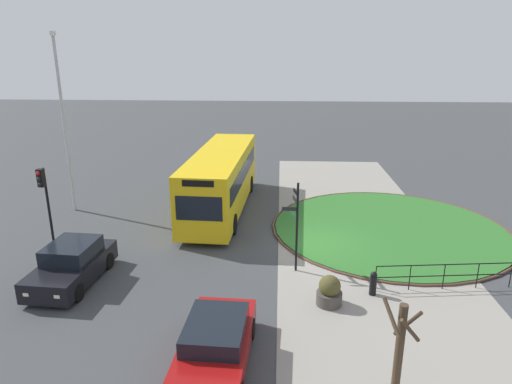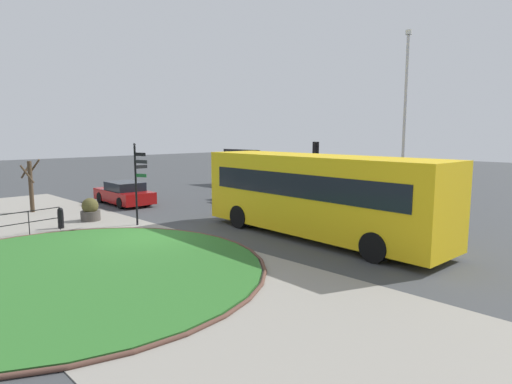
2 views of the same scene
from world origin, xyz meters
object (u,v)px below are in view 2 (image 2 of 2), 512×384
at_px(street_tree_bare, 31,184).
at_px(bollard_foreground, 61,218).
at_px(planter_near_signpost, 90,211).
at_px(car_near_lane, 124,194).
at_px(billboard_left, 241,162).
at_px(bus_yellow, 317,194).
at_px(car_far_lane, 252,190).
at_px(signpost_directional, 137,178).
at_px(traffic_light_near, 316,158).
at_px(lamppost_tall, 405,117).

bearing_deg(street_tree_bare, bollard_foreground, -4.69).
xyz_separation_m(planter_near_signpost, street_tree_bare, (-4.34, -1.22, 1.00)).
bearing_deg(car_near_lane, street_tree_bare, 80.57).
distance_m(billboard_left, street_tree_bare, 15.98).
xyz_separation_m(bus_yellow, car_far_lane, (-8.41, 4.60, -1.04)).
height_order(bus_yellow, street_tree_bare, bus_yellow).
bearing_deg(signpost_directional, bus_yellow, 28.64).
distance_m(signpost_directional, traffic_light_near, 10.93).
bearing_deg(bollard_foreground, traffic_light_near, 75.80).
relative_size(lamppost_tall, street_tree_bare, 3.34).
height_order(bus_yellow, traffic_light_near, traffic_light_near).
bearing_deg(car_near_lane, signpost_directional, 160.62).
height_order(car_far_lane, lamppost_tall, lamppost_tall).
distance_m(lamppost_tall, planter_near_signpost, 16.46).
distance_m(car_far_lane, lamppost_tall, 9.62).
bearing_deg(street_tree_bare, billboard_left, 93.82).
height_order(signpost_directional, planter_near_signpost, signpost_directional).
height_order(bollard_foreground, lamppost_tall, lamppost_tall).
xyz_separation_m(bollard_foreground, bus_yellow, (8.80, 6.57, 1.28)).
height_order(billboard_left, street_tree_bare, billboard_left).
xyz_separation_m(car_far_lane, traffic_light_near, (3.04, 2.37, 1.95)).
relative_size(bus_yellow, lamppost_tall, 1.15).
relative_size(signpost_directional, bollard_foreground, 3.98).
bearing_deg(car_near_lane, bus_yellow, -170.94).
bearing_deg(bus_yellow, lamppost_tall, -83.27).
bearing_deg(traffic_light_near, car_near_lane, 56.92).
relative_size(car_far_lane, lamppost_tall, 0.45).
relative_size(bollard_foreground, traffic_light_near, 0.25).
xyz_separation_m(bollard_foreground, planter_near_signpost, (-0.73, 1.63, 0.02)).
height_order(bollard_foreground, car_far_lane, car_far_lane).
height_order(car_far_lane, billboard_left, billboard_left).
bearing_deg(street_tree_bare, planter_near_signpost, 15.64).
relative_size(bollard_foreground, car_far_lane, 0.22).
height_order(bus_yellow, lamppost_tall, lamppost_tall).
distance_m(traffic_light_near, lamppost_tall, 5.49).
distance_m(car_far_lane, traffic_light_near, 4.32).
relative_size(signpost_directional, bus_yellow, 0.34).
height_order(lamppost_tall, street_tree_bare, lamppost_tall).
distance_m(bus_yellow, billboard_left, 17.86).
xyz_separation_m(car_near_lane, planter_near_signpost, (3.34, -3.48, -0.13)).
relative_size(traffic_light_near, lamppost_tall, 0.39).
height_order(bollard_foreground, planter_near_signpost, planter_near_signpost).
height_order(signpost_directional, bollard_foreground, signpost_directional).
bearing_deg(car_near_lane, bollard_foreground, 131.11).
bearing_deg(lamppost_tall, bus_yellow, -86.33).
bearing_deg(car_near_lane, billboard_left, -77.01).
bearing_deg(planter_near_signpost, bus_yellow, 27.41).
height_order(signpost_directional, street_tree_bare, signpost_directional).
bearing_deg(bus_yellow, car_far_lane, -25.62).
distance_m(bollard_foreground, car_near_lane, 6.54).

